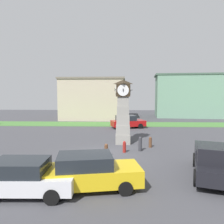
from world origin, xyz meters
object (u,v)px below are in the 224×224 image
at_px(pickup_truck, 218,160).
at_px(bollard_mid_row, 140,144).
at_px(bollard_far_row, 124,147).
at_px(car_near_tower, 25,177).
at_px(car_by_building, 90,171).
at_px(clock_tower, 123,112).
at_px(bollard_near_tower, 150,142).
at_px(car_end_of_row, 127,122).
at_px(bollard_end_row, 106,150).

bearing_deg(pickup_truck, bollard_mid_row, 124.59).
bearing_deg(bollard_far_row, car_near_tower, -122.29).
bearing_deg(car_by_building, clock_tower, 80.23).
relative_size(bollard_near_tower, pickup_truck, 0.16).
bearing_deg(bollard_mid_row, car_near_tower, -127.06).
xyz_separation_m(clock_tower, bollard_far_row, (0.08, -3.01, -2.31)).
bearing_deg(car_near_tower, pickup_truck, 14.05).
bearing_deg(bollard_mid_row, car_end_of_row, 93.22).
distance_m(clock_tower, car_near_tower, 11.07).
distance_m(bollard_near_tower, bollard_mid_row, 1.49).
distance_m(bollard_near_tower, bollard_end_row, 4.44).
distance_m(bollard_far_row, pickup_truck, 6.71).
xyz_separation_m(car_near_tower, car_end_of_row, (5.01, 18.58, 0.03)).
distance_m(bollard_mid_row, car_end_of_row, 11.14).
relative_size(clock_tower, car_near_tower, 1.32).
bearing_deg(car_end_of_row, car_near_tower, -105.08).
bearing_deg(bollard_near_tower, car_by_building, -115.79).
bearing_deg(bollard_far_row, bollard_mid_row, 21.17).
bearing_deg(clock_tower, bollard_mid_row, -62.89).
height_order(bollard_near_tower, car_by_building, car_by_building).
relative_size(bollard_mid_row, car_by_building, 0.23).
bearing_deg(bollard_near_tower, bollard_far_row, -142.79).
height_order(bollard_mid_row, pickup_truck, pickup_truck).
bearing_deg(car_near_tower, bollard_near_tower, 52.71).
bearing_deg(bollard_far_row, bollard_end_row, -136.99).
bearing_deg(pickup_truck, car_by_building, -166.02).
distance_m(bollard_far_row, bollard_end_row, 1.75).
bearing_deg(pickup_truck, car_near_tower, -165.95).
xyz_separation_m(bollard_end_row, car_by_building, (-0.41, -5.10, 0.35)).
bearing_deg(car_end_of_row, car_by_building, -97.25).
xyz_separation_m(bollard_mid_row, pickup_truck, (3.56, -5.16, 0.37)).
bearing_deg(car_near_tower, car_end_of_row, 74.92).
bearing_deg(car_near_tower, bollard_far_row, 57.71).
xyz_separation_m(car_end_of_row, pickup_truck, (4.18, -16.28, 0.12)).
xyz_separation_m(clock_tower, bollard_end_row, (-1.20, -4.20, -2.27)).
bearing_deg(bollard_end_row, bollard_mid_row, 33.69).
distance_m(car_by_building, pickup_truck, 6.66).
height_order(clock_tower, car_near_tower, clock_tower).
relative_size(bollard_end_row, car_by_building, 0.20).
distance_m(bollard_mid_row, pickup_truck, 6.28).
bearing_deg(car_by_building, bollard_mid_row, 66.79).
xyz_separation_m(bollard_end_row, pickup_truck, (6.05, -3.49, 0.46)).
height_order(bollard_far_row, car_near_tower, car_near_tower).
distance_m(bollard_far_row, car_near_tower, 8.27).
bearing_deg(car_by_building, car_end_of_row, 82.75).
xyz_separation_m(car_by_building, car_end_of_row, (2.28, 17.89, -0.01)).
xyz_separation_m(bollard_near_tower, pickup_truck, (2.63, -6.32, 0.49)).
xyz_separation_m(bollard_far_row, car_end_of_row, (0.59, 11.59, 0.37)).
distance_m(clock_tower, bollard_far_row, 3.79).
xyz_separation_m(bollard_end_row, car_near_tower, (-3.14, -5.79, 0.31)).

